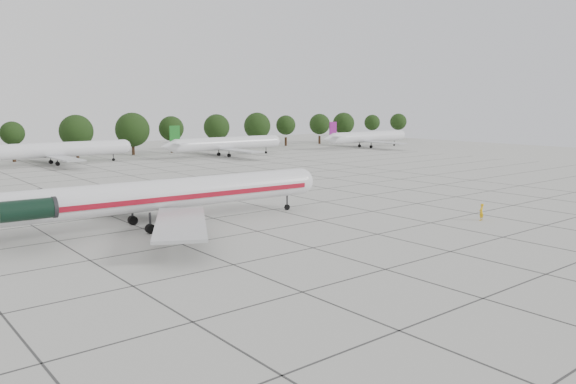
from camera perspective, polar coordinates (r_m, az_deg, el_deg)
name	(u,v)px	position (r m, az deg, el deg)	size (l,w,h in m)	color
ground	(257,231)	(53.60, -3.13, -4.02)	(260.00, 260.00, 0.00)	#B5B4AD
apron_joints	(181,209)	(66.11, -10.77, -1.68)	(170.00, 170.00, 0.02)	#383838
main_airliner	(146,196)	(55.97, -14.24, -0.38)	(38.80, 30.43, 9.09)	silver
ground_crew	(481,212)	(61.73, 19.04, -1.94)	(0.64, 0.42, 1.77)	#E4A70D
bg_airliner_c	(58,150)	(121.42, -22.37, 3.96)	(28.24, 27.20, 7.40)	silver
bg_airliner_d	(227,144)	(131.23, -6.26, 4.90)	(28.24, 27.20, 7.40)	silver
bg_airliner_e	(367,137)	(158.49, 8.07, 5.54)	(28.24, 27.20, 7.40)	silver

